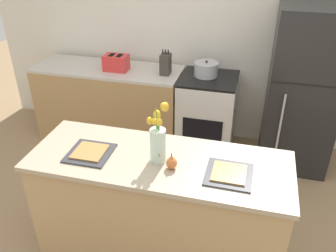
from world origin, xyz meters
The scene contains 13 objects.
ground_plane centered at (0.00, 0.00, 0.00)m, with size 10.00×10.00×0.00m, color #997A56.
back_wall centered at (0.00, 2.00, 1.35)m, with size 5.20×0.08×2.70m.
kitchen_island centered at (0.00, 0.00, 0.46)m, with size 1.80×0.66×0.92m.
back_counter centered at (-1.06, 1.60, 0.44)m, with size 1.68×0.60×0.89m.
stove_range centered at (0.10, 1.60, 0.44)m, with size 0.60×0.61×0.89m.
refrigerator centered at (1.05, 1.60, 0.84)m, with size 0.68×0.67×1.68m.
flower_vase centered at (0.00, -0.01, 1.08)m, with size 0.13×0.16×0.44m.
pear_figurine centered at (0.11, -0.08, 0.96)m, with size 0.07×0.07×0.12m.
plate_setting_left centered at (-0.48, -0.06, 0.93)m, with size 0.30×0.30×0.02m.
plate_setting_right centered at (0.48, -0.06, 0.93)m, with size 0.30×0.30×0.02m.
toaster centered at (-0.93, 1.56, 0.97)m, with size 0.28×0.18×0.17m.
cooking_pot centered at (0.06, 1.64, 0.96)m, with size 0.26×0.26×0.17m.
knife_block centered at (-0.37, 1.58, 1.00)m, with size 0.10×0.14×0.27m.
Camera 1 is at (0.56, -1.90, 2.32)m, focal length 38.00 mm.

